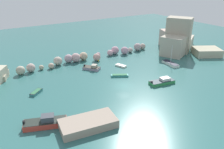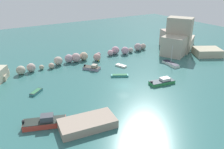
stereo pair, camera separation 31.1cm
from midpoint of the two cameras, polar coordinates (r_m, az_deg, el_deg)
cove_water at (r=52.10m, az=3.00°, el=-2.83°), size 160.00×160.00×0.00m
cliff_headland_right at (r=79.85m, az=16.73°, el=8.25°), size 20.65×25.66×11.23m
rock_breakwater at (r=68.41m, az=-5.18°, el=4.70°), size 42.41×5.28×2.64m
stone_dock at (r=38.49m, az=-5.98°, el=-12.14°), size 9.79×5.80×1.44m
channel_buoy at (r=67.16m, az=-3.28°, el=3.62°), size 0.61×0.61×0.61m
moored_boat_0 at (r=66.22m, az=14.70°, el=2.64°), size 2.45×5.76×5.80m
moored_boat_1 at (r=61.13m, az=-4.89°, el=1.72°), size 4.38×4.82×1.47m
moored_boat_2 at (r=51.31m, az=-18.40°, el=-4.18°), size 3.23×3.04×0.55m
moored_boat_3 at (r=56.71m, az=2.11°, el=-0.25°), size 4.36×3.16×0.54m
moored_boat_4 at (r=63.05m, az=2.44°, el=2.22°), size 2.29×3.35×0.47m
moored_boat_5 at (r=40.17m, az=-16.27°, el=-11.45°), size 7.38×4.65×2.01m
moored_boat_6 at (r=54.13m, az=12.73°, el=-1.76°), size 6.25×3.15×1.39m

